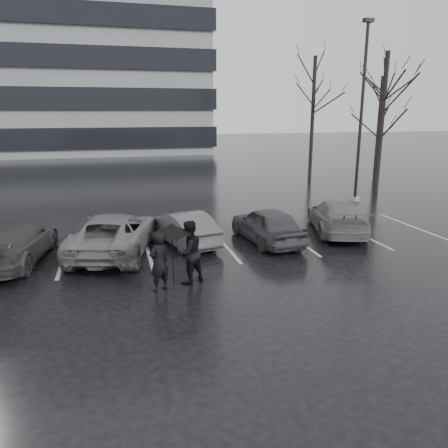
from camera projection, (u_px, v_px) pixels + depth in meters
name	position (u px, v px, depth m)	size (l,w,h in m)	color
ground	(223.00, 266.00, 13.86)	(160.00, 160.00, 0.00)	black
car_main	(267.00, 225.00, 16.21)	(1.58, 3.92, 1.33)	black
car_west_a	(184.00, 228.00, 15.99)	(1.31, 3.75, 1.24)	#2E2E30
car_west_b	(114.00, 233.00, 14.93)	(2.33, 5.04, 1.40)	#4E4E51
car_west_c	(12.00, 243.00, 13.95)	(1.90, 4.68, 1.36)	black
car_east	(337.00, 216.00, 17.54)	(1.85, 4.54, 1.32)	#4E4E51
pedestrian_left	(159.00, 262.00, 11.74)	(0.60, 0.39, 1.64)	black
pedestrian_right	(189.00, 252.00, 12.28)	(0.89, 0.69, 1.82)	black
umbrella	(172.00, 229.00, 11.90)	(1.06, 1.06, 1.80)	black
lamp_post	(361.00, 122.00, 22.82)	(0.50, 0.50, 9.21)	gray
stall_stripes	(185.00, 245.00, 16.01)	(19.72, 5.00, 0.00)	#ABABAE
tree_east	(382.00, 125.00, 25.13)	(0.26, 0.26, 8.00)	black
tree_ne	(379.00, 130.00, 29.61)	(0.26, 0.26, 7.00)	black
tree_north	(312.00, 118.00, 31.39)	(0.26, 0.26, 8.50)	black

